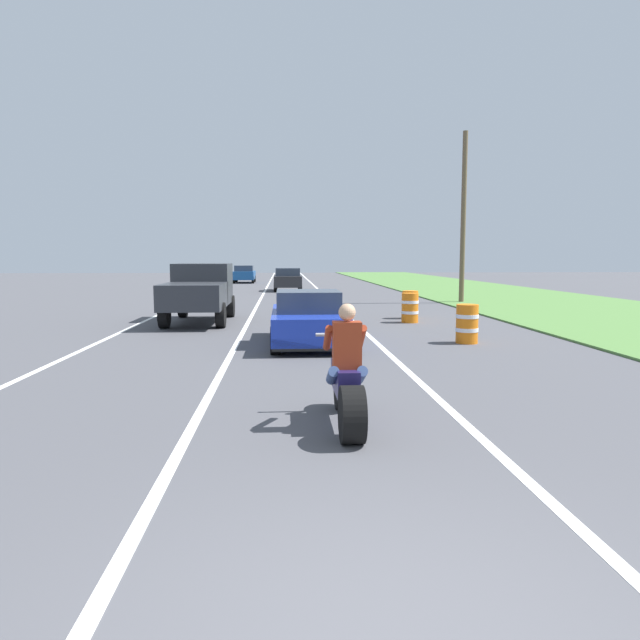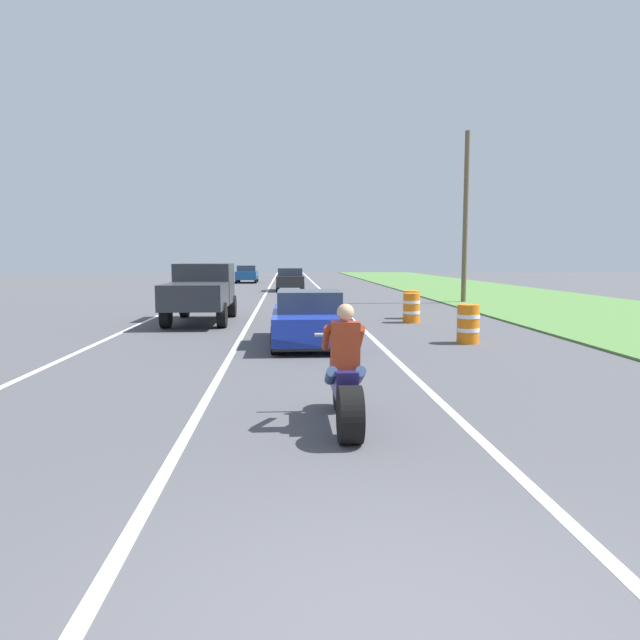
# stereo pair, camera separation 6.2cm
# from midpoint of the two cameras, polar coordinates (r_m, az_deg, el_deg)

# --- Properties ---
(lane_stripe_left_solid) EXTENTS (0.14, 120.00, 0.01)m
(lane_stripe_left_solid) POSITION_cam_midpoint_polar(r_m,az_deg,el_deg) (23.59, -15.43, 0.63)
(lane_stripe_left_solid) COLOR white
(lane_stripe_left_solid) RESTS_ON ground
(lane_stripe_right_solid) EXTENTS (0.14, 120.00, 0.01)m
(lane_stripe_right_solid) POSITION_cam_midpoint_polar(r_m,az_deg,el_deg) (23.21, 2.24, 0.76)
(lane_stripe_right_solid) COLOR white
(lane_stripe_right_solid) RESTS_ON ground
(lane_stripe_centre_dashed) EXTENTS (0.14, 120.00, 0.01)m
(lane_stripe_centre_dashed) POSITION_cam_midpoint_polar(r_m,az_deg,el_deg) (23.13, -6.67, 0.70)
(lane_stripe_centre_dashed) COLOR white
(lane_stripe_centre_dashed) RESTS_ON ground
(grass_verge_right) EXTENTS (10.00, 120.00, 0.06)m
(grass_verge_right) POSITION_cam_midpoint_polar(r_m,az_deg,el_deg) (26.25, 24.79, 0.88)
(grass_verge_right) COLOR #517F3D
(grass_verge_right) RESTS_ON ground
(motorcycle_with_rider) EXTENTS (0.70, 2.21, 1.62)m
(motorcycle_with_rider) POSITION_cam_midpoint_polar(r_m,az_deg,el_deg) (7.48, 2.40, -6.24)
(motorcycle_with_rider) COLOR black
(motorcycle_with_rider) RESTS_ON ground
(sports_car_blue) EXTENTS (1.84, 4.30, 1.37)m
(sports_car_blue) POSITION_cam_midpoint_polar(r_m,az_deg,el_deg) (14.70, -1.32, 0.05)
(sports_car_blue) COLOR #1E38B2
(sports_car_blue) RESTS_ON ground
(pickup_truck_left_lane_dark_grey) EXTENTS (2.02, 4.80, 1.98)m
(pickup_truck_left_lane_dark_grey) POSITION_cam_midpoint_polar(r_m,az_deg,el_deg) (20.03, -11.86, 2.93)
(pickup_truck_left_lane_dark_grey) COLOR #2D3035
(pickup_truck_left_lane_dark_grey) RESTS_ON ground
(utility_pole_roadside) EXTENTS (0.24, 0.24, 8.11)m
(utility_pole_roadside) POSITION_cam_midpoint_polar(r_m,az_deg,el_deg) (28.89, 13.86, 9.70)
(utility_pole_roadside) COLOR brown
(utility_pole_roadside) RESTS_ON ground
(construction_barrel_nearest) EXTENTS (0.58, 0.58, 1.00)m
(construction_barrel_nearest) POSITION_cam_midpoint_polar(r_m,az_deg,el_deg) (15.33, 14.15, -0.35)
(construction_barrel_nearest) COLOR orange
(construction_barrel_nearest) RESTS_ON ground
(construction_barrel_mid) EXTENTS (0.58, 0.58, 1.00)m
(construction_barrel_mid) POSITION_cam_midpoint_polar(r_m,az_deg,el_deg) (19.81, 8.75, 1.21)
(construction_barrel_mid) COLOR orange
(construction_barrel_mid) RESTS_ON ground
(construction_barrel_far) EXTENTS (0.58, 0.58, 1.00)m
(construction_barrel_far) POSITION_cam_midpoint_polar(r_m,az_deg,el_deg) (21.14, 8.77, 1.52)
(construction_barrel_far) COLOR orange
(construction_barrel_far) RESTS_ON ground
(distant_car_far_ahead) EXTENTS (1.80, 4.00, 1.50)m
(distant_car_far_ahead) POSITION_cam_midpoint_polar(r_m,az_deg,el_deg) (38.17, -3.24, 4.04)
(distant_car_far_ahead) COLOR #262628
(distant_car_far_ahead) RESTS_ON ground
(distant_car_further_ahead) EXTENTS (1.80, 4.00, 1.50)m
(distant_car_further_ahead) POSITION_cam_midpoint_polar(r_m,az_deg,el_deg) (50.63, -7.49, 4.53)
(distant_car_further_ahead) COLOR #194C8C
(distant_car_further_ahead) RESTS_ON ground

